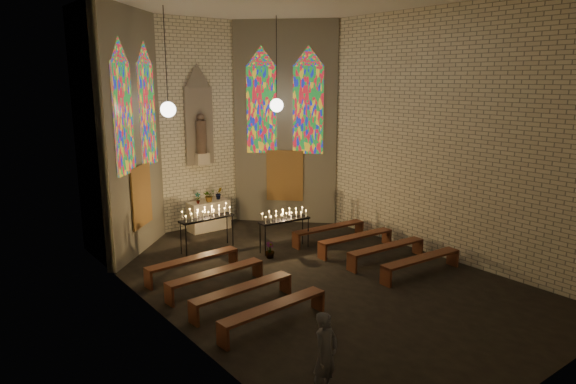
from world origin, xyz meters
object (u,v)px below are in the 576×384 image
object	(u,v)px
aisle_flower_pot	(270,250)
votive_stand_left	(207,215)
votive_stand_right	(285,217)
visitor	(326,355)
altar	(209,215)

from	to	relation	value
aisle_flower_pot	votive_stand_left	distance (m)	2.20
votive_stand_right	visitor	size ratio (longest dim) A/B	1.14
aisle_flower_pot	visitor	bearing A→B (deg)	-117.63
altar	votive_stand_right	distance (m)	3.41
votive_stand_left	visitor	size ratio (longest dim) A/B	1.19
altar	aisle_flower_pot	xyz separation A→B (m)	(0.00, -3.58, -0.27)
aisle_flower_pot	votive_stand_left	xyz separation A→B (m)	(-1.07, 1.73, 0.84)
visitor	aisle_flower_pot	bearing A→B (deg)	49.47
votive_stand_right	visitor	xyz separation A→B (m)	(-3.84, -6.18, -0.30)
votive_stand_right	altar	bearing A→B (deg)	107.90
altar	votive_stand_left	xyz separation A→B (m)	(-1.07, -1.85, 0.57)
altar	votive_stand_left	bearing A→B (deg)	-119.96
votive_stand_right	visitor	distance (m)	7.28
votive_stand_left	votive_stand_right	bearing A→B (deg)	-39.74
altar	votive_stand_right	bearing A→B (deg)	-76.94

